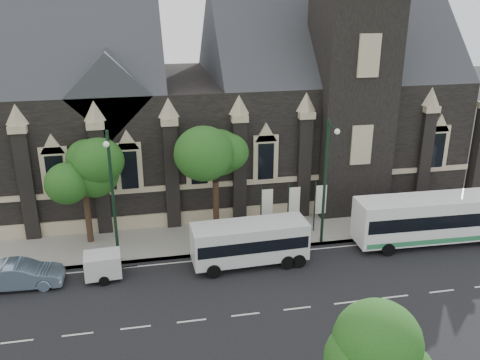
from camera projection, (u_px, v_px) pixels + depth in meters
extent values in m
plane|color=black|center=(192.00, 321.00, 28.44)|extent=(160.00, 160.00, 0.00)
cube|color=gray|center=(177.00, 241.00, 37.12)|extent=(80.00, 5.00, 0.15)
cube|color=black|center=(211.00, 134.00, 45.27)|extent=(40.00, 15.00, 10.00)
cube|color=#2F3237|center=(60.00, 81.00, 41.31)|extent=(16.00, 15.00, 15.00)
cube|color=#2F3237|center=(324.00, 72.00, 45.31)|extent=(20.00, 15.00, 15.00)
cube|color=#2F3237|center=(110.00, 89.00, 37.92)|extent=(6.00, 6.00, 6.00)
cube|color=black|center=(350.00, 97.00, 40.17)|extent=(5.50, 5.50, 18.00)
cube|color=tan|center=(226.00, 184.00, 39.00)|extent=(40.00, 0.22, 0.40)
cube|color=tan|center=(226.00, 215.00, 39.92)|extent=(40.00, 0.25, 1.20)
cube|color=black|center=(199.00, 166.00, 37.94)|extent=(1.20, 0.12, 2.80)
sphere|color=#1B561B|center=(378.00, 353.00, 19.23)|extent=(3.20, 3.20, 3.20)
sphere|color=#1B561B|center=(387.00, 328.00, 19.67)|extent=(2.40, 2.40, 2.40)
cylinder|color=black|center=(216.00, 207.00, 37.91)|extent=(0.44, 0.44, 3.96)
sphere|color=#1B561B|center=(215.00, 160.00, 36.61)|extent=(3.84, 3.84, 3.84)
sphere|color=#1B561B|center=(223.00, 146.00, 37.14)|extent=(2.88, 2.88, 2.88)
cylinder|color=black|center=(88.00, 217.00, 36.27)|extent=(0.44, 0.44, 3.96)
sphere|color=#1B561B|center=(83.00, 169.00, 35.00)|extent=(3.68, 3.68, 3.68)
sphere|color=#1B561B|center=(93.00, 155.00, 35.51)|extent=(2.76, 2.76, 2.76)
cylinder|color=black|center=(325.00, 184.00, 35.35)|extent=(0.20, 0.20, 9.00)
cylinder|color=black|center=(333.00, 127.00, 33.13)|extent=(0.10, 1.60, 0.10)
sphere|color=silver|center=(337.00, 132.00, 32.43)|extent=(0.36, 0.36, 0.36)
cylinder|color=black|center=(113.00, 199.00, 32.81)|extent=(0.20, 0.20, 9.00)
cylinder|color=black|center=(107.00, 139.00, 30.58)|extent=(0.10, 1.60, 0.10)
sphere|color=silver|center=(106.00, 144.00, 29.88)|extent=(0.36, 0.36, 0.36)
cylinder|color=black|center=(261.00, 212.00, 37.07)|extent=(0.10, 0.10, 4.00)
cube|color=white|center=(267.00, 204.00, 36.94)|extent=(0.80, 0.04, 2.20)
cylinder|color=black|center=(288.00, 210.00, 37.44)|extent=(0.10, 0.10, 4.00)
cube|color=white|center=(294.00, 202.00, 37.30)|extent=(0.80, 0.04, 2.20)
cylinder|color=black|center=(315.00, 208.00, 37.80)|extent=(0.10, 0.10, 4.00)
cube|color=white|center=(321.00, 200.00, 37.67)|extent=(0.80, 0.04, 2.20)
cube|color=white|center=(439.00, 217.00, 36.37)|extent=(11.94, 2.77, 3.02)
cube|color=black|center=(439.00, 215.00, 36.30)|extent=(11.47, 2.80, 0.97)
cube|color=#2F824F|center=(436.00, 233.00, 36.80)|extent=(11.47, 2.79, 0.35)
cylinder|color=black|center=(388.00, 250.00, 35.10)|extent=(0.91, 0.30, 0.90)
cylinder|color=black|center=(373.00, 233.00, 37.38)|extent=(0.91, 0.30, 0.90)
cylinder|color=black|center=(472.00, 225.00, 38.61)|extent=(0.91, 0.30, 0.90)
cube|color=silver|center=(250.00, 241.00, 33.64)|extent=(7.54, 2.62, 2.43)
cube|color=black|center=(250.00, 239.00, 33.60)|extent=(7.24, 2.65, 0.81)
cylinder|color=black|center=(214.00, 271.00, 32.44)|extent=(0.91, 0.31, 0.90)
cylinder|color=black|center=(207.00, 254.00, 34.57)|extent=(0.91, 0.31, 0.90)
cylinder|color=black|center=(288.00, 262.00, 33.49)|extent=(0.91, 0.31, 0.90)
cylinder|color=black|center=(277.00, 246.00, 35.62)|extent=(0.91, 0.31, 0.90)
cylinder|color=black|center=(299.00, 261.00, 33.65)|extent=(0.91, 0.31, 0.90)
cylinder|color=black|center=(287.00, 244.00, 35.78)|extent=(0.91, 0.31, 0.90)
cube|color=silver|center=(103.00, 264.00, 32.19)|extent=(2.29, 1.77, 1.43)
cylinder|color=black|center=(104.00, 281.00, 31.68)|extent=(0.63, 0.25, 0.62)
cylinder|color=black|center=(104.00, 267.00, 33.17)|extent=(0.63, 0.25, 0.62)
cylinder|color=black|center=(127.00, 267.00, 32.66)|extent=(1.32, 0.16, 0.08)
imported|color=slate|center=(20.00, 275.00, 31.37)|extent=(5.04, 1.92, 1.64)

